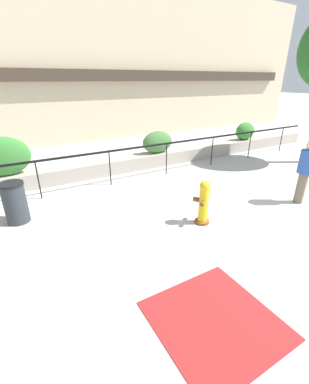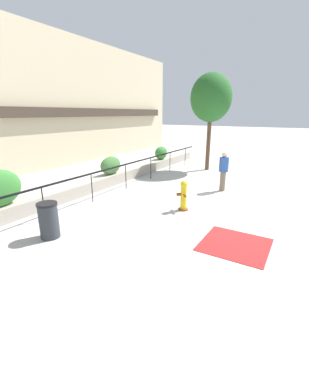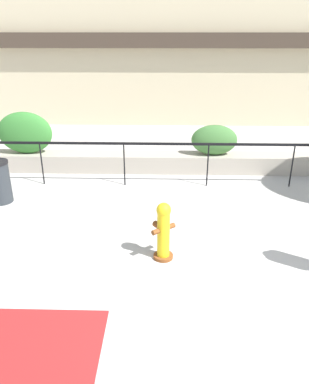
# 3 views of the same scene
# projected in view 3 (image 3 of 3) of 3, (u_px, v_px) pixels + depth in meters

# --- Properties ---
(ground_plane) EXTENTS (120.00, 120.00, 0.00)m
(ground_plane) POSITION_uv_depth(u_px,v_px,m) (241.00, 318.00, 5.31)
(ground_plane) COLOR #BCB7B2
(building_facade) EXTENTS (30.00, 1.36, 8.00)m
(building_facade) POSITION_uv_depth(u_px,v_px,m) (194.00, 23.00, 14.69)
(building_facade) COLOR beige
(building_facade) RESTS_ON ground
(planter_wall_low) EXTENTS (18.00, 0.70, 0.50)m
(planter_wall_low) POSITION_uv_depth(u_px,v_px,m) (203.00, 163.00, 10.71)
(planter_wall_low) COLOR #ADA393
(planter_wall_low) RESTS_ON ground
(fence_railing_segment) EXTENTS (15.00, 0.05, 1.15)m
(fence_railing_segment) POSITION_uv_depth(u_px,v_px,m) (209.00, 148.00, 9.39)
(fence_railing_segment) COLOR black
(fence_railing_segment) RESTS_ON ground
(hedge_bush_0) EXTENTS (1.54, 0.58, 1.18)m
(hedge_bush_0) POSITION_uv_depth(u_px,v_px,m) (25.00, 133.00, 10.50)
(hedge_bush_0) COLOR #387F33
(hedge_bush_0) RESTS_ON planter_wall_low
(hedge_bush_1) EXTENTS (1.28, 0.61, 0.85)m
(hedge_bush_1) POSITION_uv_depth(u_px,v_px,m) (214.00, 140.00, 10.43)
(hedge_bush_1) COLOR #427538
(hedge_bush_1) RESTS_ON planter_wall_low
(fire_hydrant) EXTENTS (0.49, 0.49, 1.08)m
(fire_hydrant) POSITION_uv_depth(u_px,v_px,m) (163.00, 231.00, 6.50)
(fire_hydrant) COLOR brown
(fire_hydrant) RESTS_ON ground
(tactile_warning_pad) EXTENTS (1.68, 1.68, 0.01)m
(tactile_warning_pad) POSITION_uv_depth(u_px,v_px,m) (33.00, 356.00, 4.69)
(tactile_warning_pad) COLOR #B22323
(tactile_warning_pad) RESTS_ON ground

